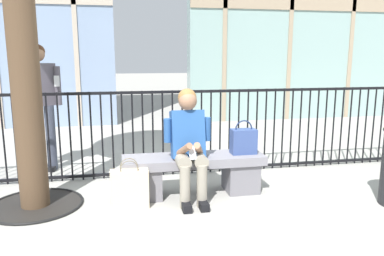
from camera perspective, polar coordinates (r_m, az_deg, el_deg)
ground_plane at (r=4.40m, az=0.26°, el=-9.89°), size 60.00×60.00×0.00m
stone_bench at (r=4.31m, az=0.26°, el=-6.51°), size 1.60×0.44×0.45m
seated_person_with_phone at (r=4.07m, az=-0.46°, el=-2.02°), size 0.52×0.66×1.21m
handbag_on_bench at (r=4.36m, az=7.78°, el=-1.93°), size 0.29×0.16×0.39m
shopping_bag at (r=3.99m, az=-9.40°, el=-8.98°), size 0.39×0.14×0.52m
bystander_at_railing at (r=5.47m, az=-21.96°, el=4.24°), size 0.55×0.39×1.71m
plaza_railing at (r=4.96m, az=-1.48°, el=-0.66°), size 8.00×0.04×1.12m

